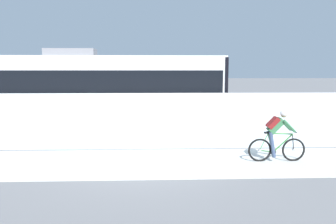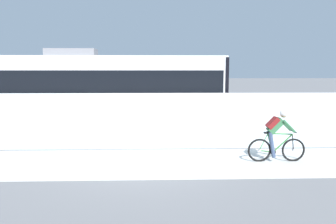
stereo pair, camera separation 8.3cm
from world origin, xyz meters
name	(u,v)px [view 2 (the right image)]	position (x,y,z in m)	size (l,w,h in m)	color
ground_plane	(146,163)	(0.00, 0.00, 0.00)	(200.00, 200.00, 0.00)	slate
bike_path_deck	(146,163)	(0.00, 0.00, 0.01)	(32.00, 3.20, 0.01)	beige
glass_parapet	(148,133)	(0.00, 1.85, 0.57)	(32.00, 0.05, 1.14)	silver
concrete_barrier_wall	(149,116)	(0.00, 3.65, 0.92)	(32.00, 0.36, 1.85)	silver
tram_rail_near	(150,128)	(0.00, 6.13, 0.00)	(32.00, 0.08, 0.01)	#595654
tram_rail_far	(151,123)	(0.00, 7.57, 0.00)	(32.00, 0.08, 0.01)	#595654
tram	(113,88)	(-1.87, 6.85, 1.89)	(11.06, 2.54, 3.81)	silver
cyclist_on_bike	(277,136)	(3.97, 0.00, 0.80)	(1.77, 0.58, 1.61)	black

